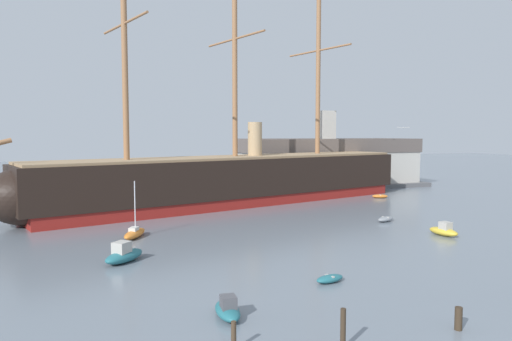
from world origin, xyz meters
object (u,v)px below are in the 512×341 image
object	(u,v)px
mooring_piling_midwater	(458,319)
dockside_warehouse_right	(327,162)
seagull_in_flight	(403,128)
mooring_piling_left_pair	(234,336)
mooring_piling_right_pair	(343,329)
tall_ship	(235,179)
dinghy_far_right	(380,196)
dinghy_far_left	(8,217)
motorboat_foreground_left	(228,309)
dinghy_near_centre	(330,279)
motorboat_mid_left	(124,255)
sailboat_alongside_bow	(135,233)
dinghy_alongside_stern	(386,219)
motorboat_mid_right	(444,231)
dinghy_distant_centre	(221,198)

from	to	relation	value
mooring_piling_midwater	dockside_warehouse_right	world-z (taller)	dockside_warehouse_right
seagull_in_flight	mooring_piling_left_pair	bearing A→B (deg)	-146.30
mooring_piling_right_pair	mooring_piling_left_pair	bearing A→B (deg)	159.94
mooring_piling_left_pair	tall_ship	bearing A→B (deg)	70.81
dinghy_far_right	dinghy_far_left	bearing A→B (deg)	178.85
dinghy_far_left	mooring_piling_right_pair	size ratio (longest dim) A/B	0.96
tall_ship	motorboat_foreground_left	xyz separation A→B (m)	(-15.77, -44.16, -3.54)
dinghy_near_centre	motorboat_mid_left	distance (m)	18.02
sailboat_alongside_bow	mooring_piling_left_pair	xyz separation A→B (m)	(1.17, -29.42, 0.25)
dinghy_far_left	mooring_piling_midwater	distance (m)	57.19
tall_ship	mooring_piling_left_pair	xyz separation A→B (m)	(-16.88, -48.51, -3.26)
dinghy_alongside_stern	mooring_piling_left_pair	distance (m)	40.49
mooring_piling_left_pair	seagull_in_flight	xyz separation A→B (m)	(22.23, 14.82, 10.97)
dinghy_alongside_stern	motorboat_mid_right	bearing A→B (deg)	-85.17
dinghy_far_left	seagull_in_flight	size ratio (longest dim) A/B	2.09
sailboat_alongside_bow	mooring_piling_left_pair	world-z (taller)	sailboat_alongside_bow
dinghy_far_left	motorboat_foreground_left	bearing A→B (deg)	-69.41
motorboat_foreground_left	dinghy_distant_centre	xyz separation A→B (m)	(15.34, 50.20, -0.26)
motorboat_mid_right	motorboat_foreground_left	bearing A→B (deg)	-155.00
tall_ship	dinghy_near_centre	world-z (taller)	tall_ship
dinghy_alongside_stern	mooring_piling_right_pair	world-z (taller)	mooring_piling_right_pair
sailboat_alongside_bow	mooring_piling_left_pair	size ratio (longest dim) A/B	3.97
mooring_piling_left_pair	dinghy_far_left	bearing A→B (deg)	107.65
motorboat_mid_right	seagull_in_flight	bearing A→B (deg)	-158.58
dinghy_alongside_stern	seagull_in_flight	world-z (taller)	seagull_in_flight
mooring_piling_left_pair	mooring_piling_midwater	xyz separation A→B (m)	(12.74, -2.26, -0.11)
mooring_piling_right_pair	mooring_piling_midwater	size ratio (longest dim) A/B	1.63
dinghy_near_centre	dockside_warehouse_right	world-z (taller)	dockside_warehouse_right
dinghy_near_centre	dinghy_distant_centre	world-z (taller)	dinghy_near_centre
dinghy_alongside_stern	mooring_piling_right_pair	size ratio (longest dim) A/B	1.37
motorboat_foreground_left	motorboat_mid_left	bearing A→B (deg)	106.18
dinghy_alongside_stern	mooring_piling_midwater	world-z (taller)	mooring_piling_midwater
motorboat_foreground_left	seagull_in_flight	bearing A→B (deg)	26.37
dinghy_far_left	seagull_in_flight	bearing A→B (deg)	-41.30
motorboat_foreground_left	motorboat_mid_right	xyz separation A→B (m)	(29.48, 13.75, 0.05)
dinghy_near_centre	motorboat_mid_left	world-z (taller)	motorboat_mid_left
motorboat_foreground_left	dinghy_alongside_stern	distance (m)	36.81
mooring_piling_right_pair	dockside_warehouse_right	bearing A→B (deg)	60.66
tall_ship	dinghy_far_left	xyz separation A→B (m)	(-32.04, -0.85, -3.81)
dinghy_alongside_stern	dockside_warehouse_right	distance (m)	42.35
dinghy_near_centre	motorboat_mid_left	bearing A→B (deg)	139.78
dinghy_distant_centre	mooring_piling_midwater	world-z (taller)	mooring_piling_midwater
motorboat_foreground_left	mooring_piling_right_pair	bearing A→B (deg)	-56.23
motorboat_mid_right	dinghy_far_right	distance (m)	30.93
dinghy_near_centre	motorboat_mid_right	distance (m)	22.53
sailboat_alongside_bow	mooring_piling_midwater	size ratio (longest dim) A/B	4.61
sailboat_alongside_bow	mooring_piling_left_pair	bearing A→B (deg)	-87.72
seagull_in_flight	dinghy_near_centre	bearing A→B (deg)	-150.34
motorboat_foreground_left	dinghy_near_centre	size ratio (longest dim) A/B	1.34
sailboat_alongside_bow	motorboat_foreground_left	bearing A→B (deg)	-84.81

